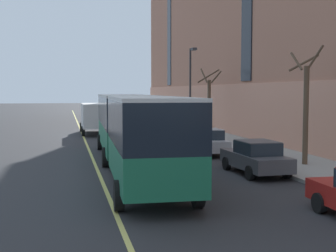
# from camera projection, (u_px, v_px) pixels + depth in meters

# --- Properties ---
(ground_plane) EXTENTS (260.00, 260.00, 0.00)m
(ground_plane) POSITION_uv_depth(u_px,v_px,m) (134.00, 175.00, 21.16)
(ground_plane) COLOR #303033
(sidewalk) EXTENTS (4.38, 160.00, 0.15)m
(sidewalk) POSITION_uv_depth(u_px,v_px,m) (282.00, 158.00, 25.97)
(sidewalk) COLOR #9E9B93
(sidewalk) RESTS_ON ground
(city_bus) EXTENTS (3.47, 19.25, 3.60)m
(city_bus) POSITION_uv_depth(u_px,v_px,m) (132.00, 126.00, 22.69)
(city_bus) COLOR #1E704C
(city_bus) RESTS_ON ground
(parked_car_darkgray_1) EXTENTS (1.98, 4.73, 1.56)m
(parked_car_darkgray_1) POSITION_uv_depth(u_px,v_px,m) (152.00, 122.00, 46.27)
(parked_car_darkgray_1) COLOR #4C4C51
(parked_car_darkgray_1) RESTS_ON ground
(parked_car_silver_2) EXTENTS (2.06, 4.31, 1.56)m
(parked_car_silver_2) POSITION_uv_depth(u_px,v_px,m) (207.00, 142.00, 28.01)
(parked_car_silver_2) COLOR #B7B7BC
(parked_car_silver_2) RESTS_ON ground
(parked_car_darkgray_3) EXTENTS (2.04, 4.48, 1.56)m
(parked_car_darkgray_3) POSITION_uv_depth(u_px,v_px,m) (178.00, 132.00, 34.87)
(parked_car_darkgray_3) COLOR #4C4C51
(parked_car_darkgray_3) RESTS_ON ground
(parked_car_darkgray_5) EXTENTS (2.07, 4.41, 1.56)m
(parked_car_darkgray_5) POSITION_uv_depth(u_px,v_px,m) (256.00, 157.00, 21.34)
(parked_car_darkgray_5) COLOR #4C4C51
(parked_car_darkgray_5) RESTS_ON ground
(parked_car_champagne_7) EXTENTS (2.03, 4.79, 1.56)m
(parked_car_champagne_7) POSITION_uv_depth(u_px,v_px,m) (141.00, 118.00, 52.39)
(parked_car_champagne_7) COLOR #BCAD89
(parked_car_champagne_7) RESTS_ON ground
(box_truck) EXTENTS (2.35, 7.29, 2.72)m
(box_truck) POSITION_uv_depth(u_px,v_px,m) (94.00, 116.00, 41.17)
(box_truck) COLOR silver
(box_truck) RESTS_ON ground
(street_tree_mid_block) EXTENTS (1.58, 1.56, 5.91)m
(street_tree_mid_block) POSITION_uv_depth(u_px,v_px,m) (306.00, 107.00, 23.25)
(street_tree_mid_block) COLOR brown
(street_tree_mid_block) RESTS_ON sidewalk
(street_tree_far_uptown) EXTENTS (1.84, 1.80, 5.52)m
(street_tree_far_uptown) POSITION_uv_depth(u_px,v_px,m) (209.00, 102.00, 38.81)
(street_tree_far_uptown) COLOR brown
(street_tree_far_uptown) RESTS_ON sidewalk
(street_lamp) EXTENTS (0.36, 1.48, 7.15)m
(street_lamp) POSITION_uv_depth(u_px,v_px,m) (191.00, 82.00, 38.37)
(street_lamp) COLOR #2D2D30
(street_lamp) RESTS_ON sidewalk
(fire_hydrant) EXTENTS (0.42, 0.24, 0.72)m
(fire_hydrant) POSITION_uv_depth(u_px,v_px,m) (169.00, 124.00, 46.39)
(fire_hydrant) COLOR red
(fire_hydrant) RESTS_ON sidewalk
(lane_centerline) EXTENTS (0.16, 140.00, 0.01)m
(lane_centerline) POSITION_uv_depth(u_px,v_px,m) (96.00, 166.00, 23.76)
(lane_centerline) COLOR #E0D66B
(lane_centerline) RESTS_ON ground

